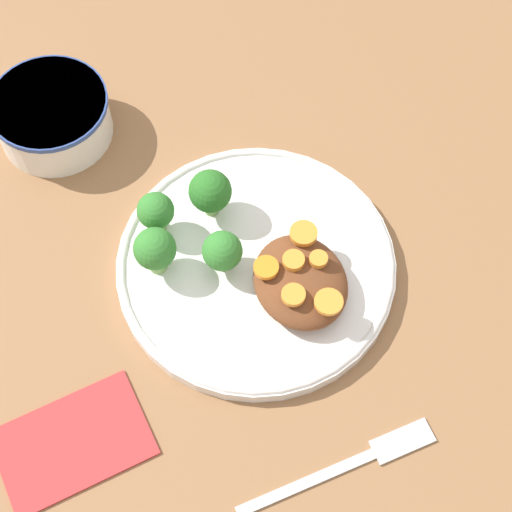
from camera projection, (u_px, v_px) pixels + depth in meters
The scene contains 16 objects.
ground_plane at pixel (256, 270), 0.88m from camera, with size 4.00×4.00×0.00m, color #8C603D.
plate at pixel (256, 265), 0.87m from camera, with size 0.28×0.28×0.02m.
dip_bowl at pixel (52, 115), 0.93m from camera, with size 0.13×0.13×0.05m.
stew_mound at pixel (300, 282), 0.83m from camera, with size 0.09×0.11×0.03m, color brown.
broccoli_floret_0 at pixel (155, 250), 0.83m from camera, with size 0.04×0.04×0.06m.
broccoli_floret_1 at pixel (222, 251), 0.83m from camera, with size 0.04×0.04×0.05m.
broccoli_floret_2 at pixel (156, 212), 0.85m from camera, with size 0.04×0.04×0.05m.
broccoli_floret_3 at pixel (210, 192), 0.86m from camera, with size 0.04×0.04×0.06m.
carrot_slice_0 at pixel (293, 295), 0.80m from camera, with size 0.02×0.02×0.01m, color orange.
carrot_slice_1 at pixel (329, 302), 0.80m from camera, with size 0.03×0.03×0.00m, color orange.
carrot_slice_2 at pixel (293, 260), 0.82m from camera, with size 0.02×0.02×0.01m, color orange.
carrot_slice_3 at pixel (304, 233), 0.83m from camera, with size 0.03×0.03×0.01m, color orange.
carrot_slice_4 at pixel (318, 259), 0.82m from camera, with size 0.02×0.02×0.01m, color orange.
carrot_slice_5 at pixel (263, 269), 0.82m from camera, with size 0.02×0.02×0.01m, color orange.
fork at pixel (356, 461), 0.78m from camera, with size 0.20×0.03×0.01m.
napkin at pixel (73, 442), 0.79m from camera, with size 0.15×0.10×0.01m.
Camera 1 is at (0.15, 0.37, 0.78)m, focal length 60.00 mm.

